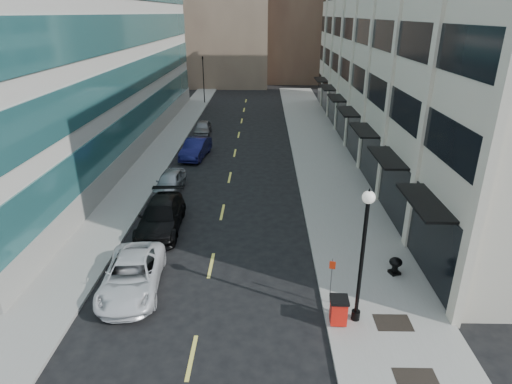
{
  "coord_description": "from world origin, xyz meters",
  "views": [
    {
      "loc": [
        2.5,
        -9.67,
        11.3
      ],
      "look_at": [
        2.12,
        11.2,
        2.53
      ],
      "focal_mm": 30.0,
      "sensor_mm": 36.0,
      "label": 1
    }
  ],
  "objects_px": {
    "car_blue_sedan": "(196,148)",
    "car_grey_sedan": "(203,128)",
    "car_white_van": "(132,275)",
    "car_black_pickup": "(161,216)",
    "traffic_signal": "(203,59)",
    "trash_bin": "(339,310)",
    "lamppost": "(363,246)",
    "urn_planter": "(395,264)",
    "car_silver_sedan": "(170,182)",
    "sign_post": "(332,274)"
  },
  "relations": [
    {
      "from": "traffic_signal",
      "to": "car_white_van",
      "type": "height_order",
      "value": "traffic_signal"
    },
    {
      "from": "car_grey_sedan",
      "to": "sign_post",
      "type": "distance_m",
      "value": 28.54
    },
    {
      "from": "traffic_signal",
      "to": "car_black_pickup",
      "type": "bearing_deg",
      "value": -86.37
    },
    {
      "from": "car_silver_sedan",
      "to": "lamppost",
      "type": "height_order",
      "value": "lamppost"
    },
    {
      "from": "car_white_van",
      "to": "car_blue_sedan",
      "type": "bearing_deg",
      "value": 84.32
    },
    {
      "from": "traffic_signal",
      "to": "car_silver_sedan",
      "type": "bearing_deg",
      "value": -86.92
    },
    {
      "from": "car_grey_sedan",
      "to": "car_silver_sedan",
      "type": "bearing_deg",
      "value": -93.35
    },
    {
      "from": "car_black_pickup",
      "to": "sign_post",
      "type": "relative_size",
      "value": 2.59
    },
    {
      "from": "car_grey_sedan",
      "to": "sign_post",
      "type": "height_order",
      "value": "sign_post"
    },
    {
      "from": "trash_bin",
      "to": "traffic_signal",
      "type": "bearing_deg",
      "value": 106.02
    },
    {
      "from": "car_grey_sedan",
      "to": "urn_planter",
      "type": "distance_m",
      "value": 27.73
    },
    {
      "from": "car_blue_sedan",
      "to": "car_grey_sedan",
      "type": "xyz_separation_m",
      "value": [
        -0.41,
        7.37,
        -0.11
      ]
    },
    {
      "from": "car_white_van",
      "to": "urn_planter",
      "type": "distance_m",
      "value": 11.86
    },
    {
      "from": "car_blue_sedan",
      "to": "trash_bin",
      "type": "distance_m",
      "value": 22.68
    },
    {
      "from": "car_white_van",
      "to": "car_silver_sedan",
      "type": "height_order",
      "value": "car_white_van"
    },
    {
      "from": "car_black_pickup",
      "to": "sign_post",
      "type": "distance_m",
      "value": 10.84
    },
    {
      "from": "lamppost",
      "to": "sign_post",
      "type": "xyz_separation_m",
      "value": [
        -0.87,
        1.03,
        -1.89
      ]
    },
    {
      "from": "lamppost",
      "to": "urn_planter",
      "type": "xyz_separation_m",
      "value": [
        2.43,
        3.23,
        -2.79
      ]
    },
    {
      "from": "traffic_signal",
      "to": "car_grey_sedan",
      "type": "distance_m",
      "value": 16.76
    },
    {
      "from": "lamppost",
      "to": "trash_bin",
      "type": "bearing_deg",
      "value": -163.61
    },
    {
      "from": "car_grey_sedan",
      "to": "car_blue_sedan",
      "type": "bearing_deg",
      "value": -89.23
    },
    {
      "from": "lamppost",
      "to": "urn_planter",
      "type": "height_order",
      "value": "lamppost"
    },
    {
      "from": "car_white_van",
      "to": "car_black_pickup",
      "type": "bearing_deg",
      "value": 84.32
    },
    {
      "from": "car_grey_sedan",
      "to": "car_white_van",
      "type": "bearing_deg",
      "value": -91.53
    },
    {
      "from": "trash_bin",
      "to": "lamppost",
      "type": "height_order",
      "value": "lamppost"
    },
    {
      "from": "trash_bin",
      "to": "car_blue_sedan",
      "type": "bearing_deg",
      "value": 114.51
    },
    {
      "from": "car_silver_sedan",
      "to": "car_black_pickup",
      "type": "bearing_deg",
      "value": -80.18
    },
    {
      "from": "car_black_pickup",
      "to": "lamppost",
      "type": "distance_m",
      "value": 12.42
    },
    {
      "from": "trash_bin",
      "to": "car_grey_sedan",
      "type": "bearing_deg",
      "value": 109.83
    },
    {
      "from": "traffic_signal",
      "to": "car_black_pickup",
      "type": "height_order",
      "value": "traffic_signal"
    },
    {
      "from": "car_black_pickup",
      "to": "car_silver_sedan",
      "type": "relative_size",
      "value": 1.36
    },
    {
      "from": "traffic_signal",
      "to": "lamppost",
      "type": "xyz_separation_m",
      "value": [
        11.67,
        -44.0,
        -2.28
      ]
    },
    {
      "from": "car_black_pickup",
      "to": "car_silver_sedan",
      "type": "height_order",
      "value": "car_black_pickup"
    },
    {
      "from": "sign_post",
      "to": "lamppost",
      "type": "bearing_deg",
      "value": -34.83
    },
    {
      "from": "traffic_signal",
      "to": "urn_planter",
      "type": "relative_size",
      "value": 8.49
    },
    {
      "from": "traffic_signal",
      "to": "urn_planter",
      "type": "xyz_separation_m",
      "value": [
        14.1,
        -40.77,
        -5.07
      ]
    },
    {
      "from": "traffic_signal",
      "to": "car_black_pickup",
      "type": "xyz_separation_m",
      "value": [
        2.3,
        -36.29,
        -4.91
      ]
    },
    {
      "from": "trash_bin",
      "to": "sign_post",
      "type": "height_order",
      "value": "sign_post"
    },
    {
      "from": "car_silver_sedan",
      "to": "sign_post",
      "type": "bearing_deg",
      "value": -50.11
    },
    {
      "from": "car_silver_sedan",
      "to": "car_blue_sedan",
      "type": "height_order",
      "value": "car_blue_sedan"
    },
    {
      "from": "traffic_signal",
      "to": "urn_planter",
      "type": "bearing_deg",
      "value": -70.92
    },
    {
      "from": "traffic_signal",
      "to": "car_black_pickup",
      "type": "relative_size",
      "value": 1.26
    },
    {
      "from": "sign_post",
      "to": "urn_planter",
      "type": "height_order",
      "value": "sign_post"
    },
    {
      "from": "car_blue_sedan",
      "to": "trash_bin",
      "type": "relative_size",
      "value": 4.2
    },
    {
      "from": "traffic_signal",
      "to": "car_white_van",
      "type": "relative_size",
      "value": 1.34
    },
    {
      "from": "car_blue_sedan",
      "to": "car_silver_sedan",
      "type": "bearing_deg",
      "value": -87.47
    },
    {
      "from": "car_black_pickup",
      "to": "car_blue_sedan",
      "type": "height_order",
      "value": "car_black_pickup"
    },
    {
      "from": "car_silver_sedan",
      "to": "lamppost",
      "type": "bearing_deg",
      "value": -49.82
    },
    {
      "from": "car_white_van",
      "to": "trash_bin",
      "type": "relative_size",
      "value": 4.59
    },
    {
      "from": "car_black_pickup",
      "to": "trash_bin",
      "type": "relative_size",
      "value": 4.89
    }
  ]
}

